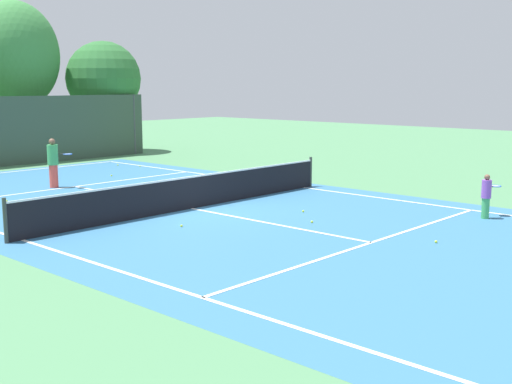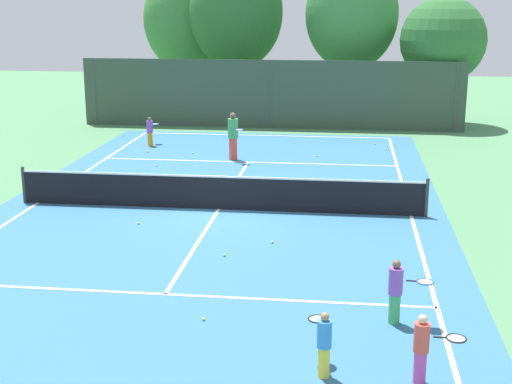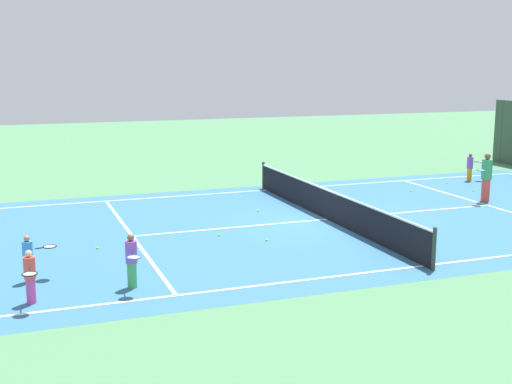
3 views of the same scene
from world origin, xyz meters
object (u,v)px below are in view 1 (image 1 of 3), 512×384
ball_crate (210,195)px  tennis_ball_3 (436,242)px  tennis_ball_6 (181,226)px  tennis_ball_7 (140,166)px  player_4 (53,162)px  tennis_ball_9 (7,201)px  tennis_ball_4 (118,165)px  tennis_ball_8 (303,211)px  player_3 (487,195)px  tennis_ball_5 (312,222)px  tennis_ball_1 (140,211)px  tennis_ball_0 (111,176)px

ball_crate → tennis_ball_3: bearing=-92.6°
tennis_ball_6 → tennis_ball_7: 13.18m
player_4 → tennis_ball_7: player_4 is taller
ball_crate → tennis_ball_9: size_ratio=6.68×
tennis_ball_4 → tennis_ball_8: size_ratio=1.00×
player_3 → tennis_ball_3: player_3 is taller
tennis_ball_3 → ball_crate: bearing=87.4°
player_3 → tennis_ball_7: player_3 is taller
tennis_ball_5 → player_3: bearing=-40.5°
player_4 → ball_crate: (2.03, -6.15, -0.74)m
tennis_ball_4 → tennis_ball_8: bearing=-102.5°
tennis_ball_4 → tennis_ball_5: (-3.99, -14.44, 0.00)m
tennis_ball_1 → tennis_ball_9: same height
player_4 → tennis_ball_9: player_4 is taller
tennis_ball_1 → tennis_ball_7: (6.65, 8.63, 0.00)m
tennis_ball_7 → tennis_ball_8: 12.66m
tennis_ball_3 → tennis_ball_8: same height
tennis_ball_0 → tennis_ball_9: bearing=-157.1°
tennis_ball_9 → player_4: bearing=30.1°
tennis_ball_4 → tennis_ball_5: same height
tennis_ball_5 → tennis_ball_7: size_ratio=1.00×
player_4 → tennis_ball_7: size_ratio=27.27×
ball_crate → tennis_ball_5: (-0.56, -4.60, -0.15)m
tennis_ball_0 → tennis_ball_7: same height
tennis_ball_4 → tennis_ball_8: 13.65m
tennis_ball_5 → tennis_ball_6: (-2.74, 2.24, 0.00)m
player_4 → ball_crate: bearing=-71.8°
player_3 → tennis_ball_0: (-2.11, 14.91, -0.62)m
tennis_ball_6 → tennis_ball_1: bearing=78.2°
player_4 → tennis_ball_5: 10.89m
tennis_ball_5 → tennis_ball_7: same height
tennis_ball_0 → ball_crate: bearing=-99.0°
tennis_ball_0 → tennis_ball_7: size_ratio=1.00×
ball_crate → tennis_ball_3: (-0.37, -8.18, -0.15)m
player_3 → tennis_ball_5: player_3 is taller
tennis_ball_1 → tennis_ball_8: 4.83m
tennis_ball_8 → tennis_ball_9: same height
tennis_ball_0 → tennis_ball_1: (-3.92, -6.99, 0.00)m
tennis_ball_0 → tennis_ball_5: same height
player_3 → player_4: bearing=110.6°
tennis_ball_0 → tennis_ball_5: size_ratio=1.00×
ball_crate → tennis_ball_3: ball_crate is taller
ball_crate → tennis_ball_5: 4.64m
player_3 → tennis_ball_4: (0.19, 17.68, -0.62)m
tennis_ball_6 → tennis_ball_5: bearing=-39.3°
player_3 → tennis_ball_8: bearing=122.5°
tennis_ball_9 → tennis_ball_6: bearing=-79.3°
player_3 → ball_crate: 8.49m
ball_crate → tennis_ball_1: size_ratio=6.68×
tennis_ball_0 → tennis_ball_6: (-4.43, -9.43, 0.00)m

